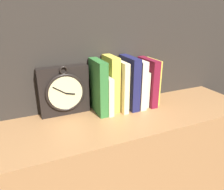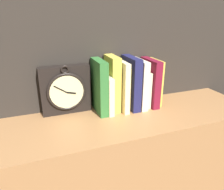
# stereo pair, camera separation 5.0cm
# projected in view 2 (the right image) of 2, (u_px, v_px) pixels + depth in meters

# --- Properties ---
(wall_back) EXTENTS (6.00, 0.05, 2.60)m
(wall_back) POSITION_uv_depth(u_px,v_px,m) (96.00, 26.00, 0.98)
(wall_back) COLOR #2D2823
(wall_back) RESTS_ON ground_plane
(clock) EXTENTS (0.22, 0.06, 0.23)m
(clock) POSITION_uv_depth(u_px,v_px,m) (66.00, 90.00, 0.97)
(clock) COLOR black
(clock) RESTS_ON bookshelf
(book_slot0_green) EXTENTS (0.04, 0.14, 0.24)m
(book_slot0_green) POSITION_uv_depth(u_px,v_px,m) (100.00, 87.00, 0.97)
(book_slot0_green) COLOR #317333
(book_slot0_green) RESTS_ON bookshelf
(book_slot1_cream) EXTENTS (0.02, 0.15, 0.17)m
(book_slot1_cream) POSITION_uv_depth(u_px,v_px,m) (106.00, 93.00, 0.99)
(book_slot1_cream) COLOR beige
(book_slot1_cream) RESTS_ON bookshelf
(book_slot2_yellow) EXTENTS (0.04, 0.12, 0.25)m
(book_slot2_yellow) POSITION_uv_depth(u_px,v_px,m) (112.00, 83.00, 1.00)
(book_slot2_yellow) COLOR #E3C946
(book_slot2_yellow) RESTS_ON bookshelf
(book_slot3_cream) EXTENTS (0.02, 0.15, 0.23)m
(book_slot3_cream) POSITION_uv_depth(u_px,v_px,m) (121.00, 86.00, 1.01)
(book_slot3_cream) COLOR beige
(book_slot3_cream) RESTS_ON bookshelf
(book_slot4_yellow) EXTENTS (0.01, 0.12, 0.20)m
(book_slot4_yellow) POSITION_uv_depth(u_px,v_px,m) (125.00, 87.00, 1.03)
(book_slot4_yellow) COLOR yellow
(book_slot4_yellow) RESTS_ON bookshelf
(book_slot5_navy) EXTENTS (0.04, 0.15, 0.24)m
(book_slot5_navy) POSITION_uv_depth(u_px,v_px,m) (131.00, 83.00, 1.02)
(book_slot5_navy) COLOR #1D1F4F
(book_slot5_navy) RESTS_ON bookshelf
(book_slot6_cream) EXTENTS (0.03, 0.15, 0.23)m
(book_slot6_cream) POSITION_uv_depth(u_px,v_px,m) (139.00, 83.00, 1.04)
(book_slot6_cream) COLOR beige
(book_slot6_cream) RESTS_ON bookshelf
(book_slot7_cream) EXTENTS (0.03, 0.13, 0.17)m
(book_slot7_cream) POSITION_uv_depth(u_px,v_px,m) (143.00, 88.00, 1.06)
(book_slot7_cream) COLOR beige
(book_slot7_cream) RESTS_ON bookshelf
(book_slot8_maroon) EXTENTS (0.04, 0.15, 0.23)m
(book_slot8_maroon) POSITION_uv_depth(u_px,v_px,m) (150.00, 82.00, 1.06)
(book_slot8_maroon) COLOR maroon
(book_slot8_maroon) RESTS_ON bookshelf
(book_slot9_yellow) EXTENTS (0.02, 0.13, 0.22)m
(book_slot9_yellow) POSITION_uv_depth(u_px,v_px,m) (154.00, 82.00, 1.08)
(book_slot9_yellow) COLOR #E4C446
(book_slot9_yellow) RESTS_ON bookshelf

